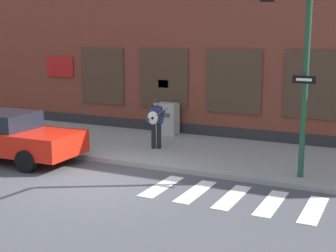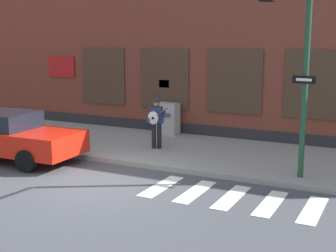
# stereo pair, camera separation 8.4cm
# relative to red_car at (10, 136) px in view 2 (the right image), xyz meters

# --- Properties ---
(ground_plane) EXTENTS (160.00, 160.00, 0.00)m
(ground_plane) POSITION_rel_red_car_xyz_m (4.00, -0.88, -0.77)
(ground_plane) COLOR #424449
(sidewalk) EXTENTS (28.00, 4.64, 0.16)m
(sidewalk) POSITION_rel_red_car_xyz_m (4.00, 3.33, -0.69)
(sidewalk) COLOR gray
(sidewalk) RESTS_ON ground
(building_backdrop) EXTENTS (28.00, 4.06, 8.18)m
(building_backdrop) POSITION_rel_red_car_xyz_m (4.00, 7.64, 3.31)
(building_backdrop) COLOR brown
(building_backdrop) RESTS_ON ground
(crosswalk) EXTENTS (5.20, 1.90, 0.01)m
(crosswalk) POSITION_rel_red_car_xyz_m (7.90, -0.29, -0.76)
(crosswalk) COLOR silver
(crosswalk) RESTS_ON ground
(red_car) EXTENTS (4.66, 2.10, 1.53)m
(red_car) POSITION_rel_red_car_xyz_m (0.00, 0.00, 0.00)
(red_car) COLOR red
(red_car) RESTS_ON ground
(busker) EXTENTS (0.78, 0.66, 1.67)m
(busker) POSITION_rel_red_car_xyz_m (3.67, 2.88, 0.34)
(busker) COLOR black
(busker) RESTS_ON sidewalk
(traffic_light) EXTENTS (0.74, 3.27, 5.23)m
(traffic_light) POSITION_rel_red_car_xyz_m (8.53, 0.48, 3.02)
(traffic_light) COLOR #1E472D
(traffic_light) RESTS_ON sidewalk
(utility_box) EXTENTS (0.79, 0.57, 1.22)m
(utility_box) POSITION_rel_red_car_xyz_m (2.95, 5.20, -0.01)
(utility_box) COLOR #ADADA8
(utility_box) RESTS_ON sidewalk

